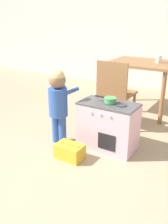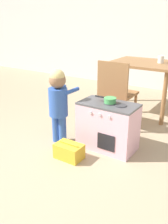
% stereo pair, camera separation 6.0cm
% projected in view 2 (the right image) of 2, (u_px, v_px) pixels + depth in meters
% --- Properties ---
extents(ground_plane, '(16.00, 16.00, 0.00)m').
position_uv_depth(ground_plane, '(28.00, 184.00, 2.16)').
color(ground_plane, tan).
extents(wall_back, '(10.00, 0.06, 2.60)m').
position_uv_depth(wall_back, '(167.00, 20.00, 4.53)').
color(wall_back, silver).
rests_on(wall_back, ground_plane).
extents(play_kitchen, '(0.61, 0.36, 0.52)m').
position_uv_depth(play_kitchen, '(108.00, 126.00, 2.68)').
color(play_kitchen, '#EAB2C6').
rests_on(play_kitchen, ground_plane).
extents(toy_pot, '(0.24, 0.13, 0.06)m').
position_uv_depth(toy_pot, '(110.00, 100.00, 2.57)').
color(toy_pot, '#4CAD5B').
rests_on(toy_pot, play_kitchen).
extents(child_figure, '(0.23, 0.35, 0.85)m').
position_uv_depth(child_figure, '(58.00, 98.00, 2.71)').
color(child_figure, '#335BB7').
rests_on(child_figure, ground_plane).
extents(toy_basket, '(0.28, 0.18, 0.17)m').
position_uv_depth(toy_basket, '(69.00, 151.00, 2.53)').
color(toy_basket, gold).
rests_on(toy_basket, ground_plane).
extents(dining_table, '(0.95, 0.81, 0.75)m').
position_uv_depth(dining_table, '(145.00, 70.00, 3.62)').
color(dining_table, olive).
rests_on(dining_table, ground_plane).
extents(dining_chair_near, '(0.40, 0.40, 0.87)m').
position_uv_depth(dining_chair_near, '(116.00, 92.00, 3.13)').
color(dining_chair_near, olive).
rests_on(dining_chair_near, ground_plane).
extents(cup_on_table, '(0.08, 0.08, 0.10)m').
position_uv_depth(cup_on_table, '(161.00, 59.00, 3.48)').
color(cup_on_table, white).
rests_on(cup_on_table, dining_table).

